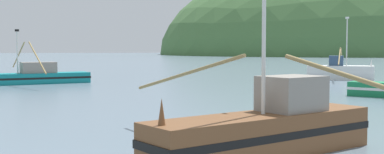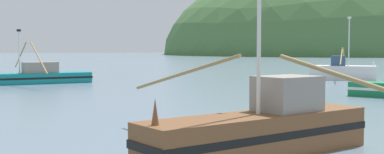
# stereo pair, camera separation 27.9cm
# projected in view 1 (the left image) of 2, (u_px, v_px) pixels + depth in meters

# --- Properties ---
(hill_far_left) EXTENTS (208.22, 166.57, 96.85)m
(hill_far_left) POSITION_uv_depth(u_px,v_px,m) (376.00, 54.00, 238.18)
(hill_far_left) COLOR #47703D
(hill_far_left) RESTS_ON ground
(hill_mid_left) EXTENTS (204.39, 163.51, 65.41)m
(hill_mid_left) POSITION_uv_depth(u_px,v_px,m) (380.00, 53.00, 269.20)
(hill_mid_left) COLOR #386633
(hill_mid_left) RESTS_ON ground
(fishing_boat_teal) EXTENTS (11.14, 14.11, 4.85)m
(fishing_boat_teal) POSITION_uv_depth(u_px,v_px,m) (29.00, 77.00, 44.17)
(fishing_boat_teal) COLOR #147F84
(fishing_boat_teal) RESTS_ON ground
(fishing_boat_brown) EXTENTS (8.00, 13.17, 7.88)m
(fishing_boat_brown) POSITION_uv_depth(u_px,v_px,m) (267.00, 128.00, 14.93)
(fishing_boat_brown) COLOR brown
(fishing_boat_brown) RESTS_ON ground
(fishing_boat_white) EXTENTS (6.76, 10.59, 6.32)m
(fishing_boat_white) POSITION_uv_depth(u_px,v_px,m) (340.00, 71.00, 50.21)
(fishing_boat_white) COLOR white
(fishing_boat_white) RESTS_ON ground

